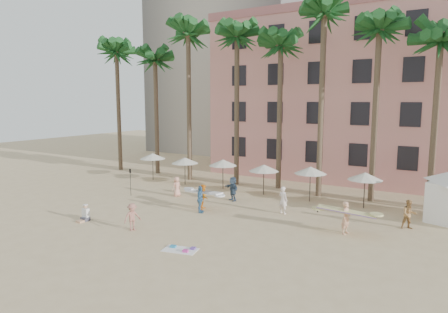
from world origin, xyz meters
The scene contains 10 objects.
ground centered at (0.00, 0.00, 0.00)m, with size 120.00×120.00×0.00m, color #D1B789.
pink_hotel centered at (7.00, 26.00, 8.00)m, with size 35.00×14.00×16.00m, color #DF9288.
palm_row centered at (0.51, 15.00, 12.97)m, with size 44.40×5.40×16.30m.
umbrella_row centered at (-3.00, 12.50, 2.33)m, with size 22.50×2.70×2.73m.
beach_towel centered at (0.70, -0.83, 0.03)m, with size 1.98×1.37×0.14m.
carrier_yellow centered at (7.36, 6.23, 1.08)m, with size 3.36×1.21×1.94m.
carrier_white centered at (-2.77, 6.34, 0.96)m, with size 3.21×1.29×1.78m.
beachgoers centered at (-0.33, 6.94, 0.91)m, with size 18.08×10.62×1.91m.
paddle centered at (-10.16, 6.56, 1.41)m, with size 0.18×0.04×2.23m.
seated_man centered at (-7.74, -0.05, 0.37)m, with size 0.47×0.82×1.07m.
Camera 1 is at (13.02, -16.71, 7.79)m, focal length 32.00 mm.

